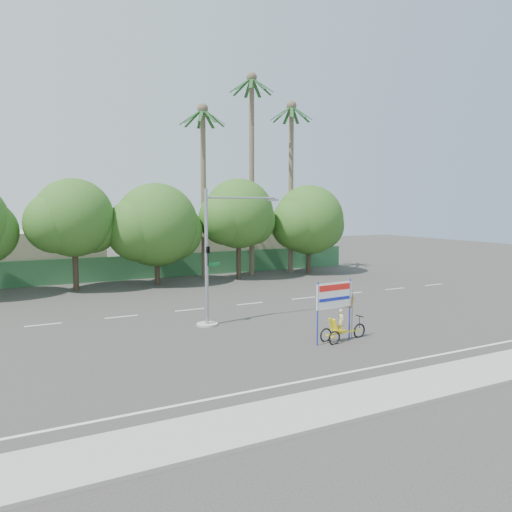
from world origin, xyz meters
name	(u,v)px	position (x,y,z in m)	size (l,w,h in m)	color
ground	(289,338)	(0.00, 0.00, 0.00)	(120.00, 120.00, 0.00)	#33302D
sidewalk_near	(405,388)	(0.00, -7.50, 0.06)	(50.00, 2.40, 0.12)	gray
fence	(157,266)	(0.00, 21.50, 1.00)	(38.00, 0.08, 2.00)	#336B3D
building_left	(24,255)	(-10.00, 26.00, 2.00)	(12.00, 8.00, 4.00)	#BBAD94
building_right	(222,249)	(8.00, 26.00, 1.80)	(14.00, 8.00, 3.60)	#BBAD94
tree_left	(73,221)	(-7.05, 18.00, 5.06)	(6.66, 5.60, 8.07)	#473828
tree_center	(156,227)	(-1.05, 18.00, 4.47)	(7.62, 6.40, 7.85)	#473828
tree_right	(238,216)	(5.95, 18.00, 5.24)	(6.90, 5.80, 8.36)	#473828
tree_far_right	(308,222)	(12.95, 18.00, 4.64)	(7.38, 6.20, 7.94)	#473828
palm_tall	(252,155)	(8.00, 19.50, 10.46)	(3.73, 3.79, 17.45)	#70604C
palm_mid	(291,169)	(12.00, 19.50, 9.40)	(3.73, 3.79, 15.45)	#70604C
palm_short	(203,172)	(3.50, 19.50, 8.86)	(3.73, 3.79, 14.45)	#70604C
traffic_signal	(212,269)	(-2.20, 3.98, 2.92)	(4.72, 1.10, 7.00)	gray
trike_billboard	(339,316)	(1.65, -1.60, 1.15)	(2.92, 0.74, 2.87)	black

